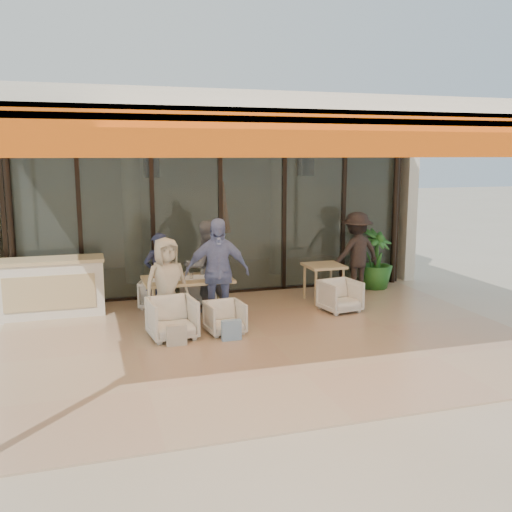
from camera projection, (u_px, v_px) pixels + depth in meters
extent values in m
plane|color=#C6B293|center=(267.00, 339.00, 8.87)|extent=(70.00, 70.00, 0.00)
cube|color=tan|center=(267.00, 338.00, 8.87)|extent=(8.00, 6.00, 0.01)
cube|color=silver|center=(268.00, 121.00, 8.29)|extent=(8.00, 6.00, 0.20)
cube|color=#DA4F0B|center=(362.00, 134.00, 5.57)|extent=(8.00, 0.12, 0.45)
cube|color=orange|center=(332.00, 125.00, 6.20)|extent=(8.00, 1.50, 0.06)
cylinder|color=black|center=(11.00, 224.00, 10.17)|extent=(0.12, 0.12, 3.20)
cylinder|color=black|center=(395.00, 212.00, 12.42)|extent=(0.12, 0.12, 3.20)
cube|color=#9EADA3|center=(220.00, 217.00, 11.41)|extent=(8.00, 0.03, 3.20)
cube|color=black|center=(221.00, 292.00, 11.68)|extent=(8.00, 0.10, 0.08)
cube|color=black|center=(220.00, 137.00, 11.14)|extent=(8.00, 0.10, 0.08)
cube|color=black|center=(4.00, 224.00, 10.25)|extent=(0.08, 0.10, 3.20)
cube|color=black|center=(80.00, 221.00, 10.63)|extent=(0.08, 0.10, 3.20)
cube|color=black|center=(153.00, 219.00, 11.02)|extent=(0.08, 0.10, 3.20)
cube|color=black|center=(220.00, 217.00, 11.41)|extent=(0.08, 0.10, 3.20)
cube|color=black|center=(284.00, 215.00, 11.80)|extent=(0.08, 0.10, 3.20)
cube|color=black|center=(343.00, 213.00, 12.19)|extent=(0.08, 0.10, 3.20)
cube|color=black|center=(397.00, 211.00, 12.57)|extent=(0.08, 0.10, 3.20)
cube|color=silver|center=(188.00, 199.00, 14.69)|extent=(9.00, 0.25, 3.40)
cube|color=silver|center=(374.00, 200.00, 14.31)|extent=(0.25, 3.50, 3.40)
cube|color=silver|center=(201.00, 129.00, 12.74)|extent=(9.00, 3.50, 0.25)
cube|color=tan|center=(204.00, 277.00, 13.34)|extent=(8.00, 3.50, 0.02)
cylinder|color=silver|center=(132.00, 216.00, 12.47)|extent=(0.40, 0.40, 3.00)
cylinder|color=silver|center=(279.00, 212.00, 13.45)|extent=(0.40, 0.40, 3.00)
cylinder|color=black|center=(151.00, 146.00, 11.95)|extent=(0.03, 0.03, 0.70)
cube|color=black|center=(151.00, 168.00, 12.03)|extent=(0.30, 0.30, 0.40)
sphere|color=#FFBF72|center=(151.00, 168.00, 12.03)|extent=(0.18, 0.18, 0.18)
cylinder|color=black|center=(306.00, 147.00, 12.96)|extent=(0.03, 0.03, 0.70)
cube|color=black|center=(305.00, 167.00, 13.04)|extent=(0.30, 0.30, 0.40)
sphere|color=#FFBF72|center=(305.00, 167.00, 13.04)|extent=(0.18, 0.18, 0.18)
cylinder|color=black|center=(224.00, 281.00, 12.71)|extent=(0.40, 0.40, 0.05)
cylinder|color=black|center=(223.00, 236.00, 12.53)|extent=(0.04, 0.04, 2.10)
cone|color=orange|center=(223.00, 207.00, 12.42)|extent=(0.32, 0.32, 1.10)
cube|color=silver|center=(51.00, 289.00, 10.00)|extent=(1.80, 0.60, 1.00)
cube|color=tan|center=(49.00, 260.00, 9.91)|extent=(1.85, 0.65, 0.06)
cube|color=tan|center=(50.00, 293.00, 9.71)|extent=(1.50, 0.02, 0.60)
cube|color=tan|center=(187.00, 279.00, 9.75)|extent=(1.50, 0.90, 0.05)
cube|color=white|center=(187.00, 278.00, 9.75)|extent=(1.30, 0.35, 0.01)
cylinder|color=tan|center=(154.00, 308.00, 9.34)|extent=(0.06, 0.06, 0.70)
cylinder|color=tan|center=(227.00, 302.00, 9.69)|extent=(0.06, 0.06, 0.70)
cylinder|color=tan|center=(149.00, 298.00, 9.94)|extent=(0.06, 0.06, 0.70)
cylinder|color=tan|center=(219.00, 293.00, 10.30)|extent=(0.06, 0.06, 0.70)
cylinder|color=white|center=(162.00, 278.00, 9.46)|extent=(0.06, 0.06, 0.11)
cylinder|color=white|center=(171.00, 273.00, 9.85)|extent=(0.06, 0.06, 0.11)
cylinder|color=white|center=(191.00, 275.00, 9.66)|extent=(0.06, 0.06, 0.11)
cylinder|color=white|center=(202.00, 271.00, 9.99)|extent=(0.06, 0.06, 0.11)
cylinder|color=white|center=(218.00, 275.00, 9.69)|extent=(0.06, 0.06, 0.11)
cylinder|color=brown|center=(154.00, 273.00, 9.71)|extent=(0.07, 0.07, 0.16)
cylinder|color=black|center=(179.00, 270.00, 9.97)|extent=(0.09, 0.09, 0.17)
cylinder|color=black|center=(179.00, 265.00, 9.95)|extent=(0.10, 0.10, 0.01)
cylinder|color=white|center=(163.00, 283.00, 9.33)|extent=(0.22, 0.22, 0.01)
cylinder|color=white|center=(217.00, 279.00, 9.59)|extent=(0.22, 0.22, 0.01)
cylinder|color=white|center=(158.00, 275.00, 9.92)|extent=(0.22, 0.22, 0.01)
cylinder|color=white|center=(209.00, 272.00, 10.18)|extent=(0.22, 0.22, 0.01)
imported|color=white|center=(156.00, 292.00, 10.60)|extent=(0.72, 0.70, 0.60)
imported|color=white|center=(201.00, 287.00, 10.83)|extent=(0.86, 0.83, 0.69)
imported|color=white|center=(172.00, 317.00, 8.80)|extent=(0.76, 0.72, 0.72)
imported|color=white|center=(225.00, 316.00, 9.05)|extent=(0.62, 0.59, 0.58)
imported|color=#1A2239|center=(159.00, 274.00, 10.05)|extent=(0.61, 0.47, 1.48)
imported|color=slate|center=(206.00, 266.00, 10.28)|extent=(0.89, 0.74, 1.67)
imported|color=beige|center=(167.00, 284.00, 9.20)|extent=(0.84, 0.65, 1.52)
imported|color=#6A79B1|center=(217.00, 272.00, 9.42)|extent=(1.11, 0.57, 1.81)
cube|color=silver|center=(177.00, 336.00, 8.46)|extent=(0.30, 0.10, 0.34)
cube|color=#99BFD8|center=(231.00, 331.00, 8.70)|extent=(0.30, 0.10, 0.34)
cube|color=tan|center=(324.00, 266.00, 10.95)|extent=(0.70, 0.70, 0.05)
cylinder|color=tan|center=(316.00, 289.00, 10.67)|extent=(0.05, 0.05, 0.70)
cylinder|color=tan|center=(343.00, 287.00, 10.83)|extent=(0.05, 0.05, 0.70)
cylinder|color=tan|center=(305.00, 282.00, 11.20)|extent=(0.05, 0.05, 0.70)
cylinder|color=tan|center=(331.00, 281.00, 11.36)|extent=(0.05, 0.05, 0.70)
imported|color=white|center=(340.00, 295.00, 10.31)|extent=(0.72, 0.69, 0.65)
imported|color=black|center=(356.00, 253.00, 11.68)|extent=(1.17, 0.79, 1.68)
imported|color=#1E5919|center=(376.00, 260.00, 12.05)|extent=(0.95, 0.95, 1.28)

